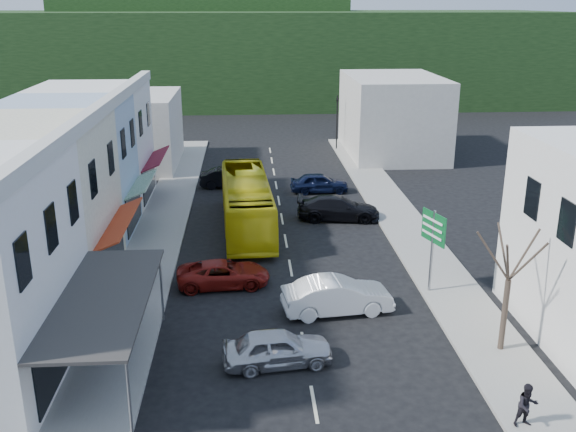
{
  "coord_description": "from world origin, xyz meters",
  "views": [
    {
      "loc": [
        -2.14,
        -26.89,
        13.25
      ],
      "look_at": [
        0.0,
        6.0,
        2.2
      ],
      "focal_mm": 40.0,
      "sensor_mm": 36.0,
      "label": 1
    }
  ],
  "objects_px": {
    "traffic_signal": "(337,123)",
    "bus": "(247,204)",
    "pedestrian_right": "(528,403)",
    "direction_sign": "(432,253)",
    "car_silver": "(277,348)",
    "car_red": "(223,272)",
    "car_white": "(337,298)",
    "pedestrian_left": "(151,264)",
    "street_tree": "(508,280)"
  },
  "relations": [
    {
      "from": "traffic_signal",
      "to": "bus",
      "type": "bearing_deg",
      "value": 46.51
    },
    {
      "from": "pedestrian_right",
      "to": "traffic_signal",
      "type": "bearing_deg",
      "value": 84.44
    },
    {
      "from": "direction_sign",
      "to": "traffic_signal",
      "type": "distance_m",
      "value": 31.22
    },
    {
      "from": "car_silver",
      "to": "car_red",
      "type": "bearing_deg",
      "value": 10.2
    },
    {
      "from": "bus",
      "to": "car_white",
      "type": "height_order",
      "value": "bus"
    },
    {
      "from": "bus",
      "to": "pedestrian_right",
      "type": "bearing_deg",
      "value": -69.05
    },
    {
      "from": "car_red",
      "to": "traffic_signal",
      "type": "bearing_deg",
      "value": -22.14
    },
    {
      "from": "bus",
      "to": "pedestrian_right",
      "type": "height_order",
      "value": "bus"
    },
    {
      "from": "pedestrian_left",
      "to": "bus",
      "type": "bearing_deg",
      "value": -51.13
    },
    {
      "from": "car_white",
      "to": "direction_sign",
      "type": "height_order",
      "value": "direction_sign"
    },
    {
      "from": "pedestrian_right",
      "to": "street_tree",
      "type": "relative_size",
      "value": 0.27
    },
    {
      "from": "pedestrian_right",
      "to": "direction_sign",
      "type": "bearing_deg",
      "value": 85.43
    },
    {
      "from": "bus",
      "to": "car_silver",
      "type": "height_order",
      "value": "bus"
    },
    {
      "from": "pedestrian_left",
      "to": "pedestrian_right",
      "type": "bearing_deg",
      "value": -152.24
    },
    {
      "from": "car_silver",
      "to": "car_red",
      "type": "height_order",
      "value": "same"
    },
    {
      "from": "car_red",
      "to": "pedestrian_left",
      "type": "height_order",
      "value": "pedestrian_left"
    },
    {
      "from": "car_white",
      "to": "street_tree",
      "type": "relative_size",
      "value": 0.71
    },
    {
      "from": "pedestrian_right",
      "to": "direction_sign",
      "type": "relative_size",
      "value": 0.41
    },
    {
      "from": "car_silver",
      "to": "traffic_signal",
      "type": "height_order",
      "value": "traffic_signal"
    },
    {
      "from": "car_white",
      "to": "direction_sign",
      "type": "bearing_deg",
      "value": -77.07
    },
    {
      "from": "car_silver",
      "to": "direction_sign",
      "type": "distance_m",
      "value": 9.67
    },
    {
      "from": "bus",
      "to": "car_silver",
      "type": "xyz_separation_m",
      "value": [
        1.1,
        -15.78,
        -0.85
      ]
    },
    {
      "from": "car_red",
      "to": "direction_sign",
      "type": "distance_m",
      "value": 10.03
    },
    {
      "from": "street_tree",
      "to": "car_red",
      "type": "bearing_deg",
      "value": 147.94
    },
    {
      "from": "car_silver",
      "to": "car_white",
      "type": "bearing_deg",
      "value": -41.46
    },
    {
      "from": "bus",
      "to": "pedestrian_left",
      "type": "relative_size",
      "value": 6.82
    },
    {
      "from": "bus",
      "to": "pedestrian_left",
      "type": "height_order",
      "value": "bus"
    },
    {
      "from": "street_tree",
      "to": "traffic_signal",
      "type": "height_order",
      "value": "street_tree"
    },
    {
      "from": "bus",
      "to": "car_white",
      "type": "xyz_separation_m",
      "value": [
        3.98,
        -11.59,
        -0.85
      ]
    },
    {
      "from": "street_tree",
      "to": "car_white",
      "type": "bearing_deg",
      "value": 147.68
    },
    {
      "from": "car_white",
      "to": "pedestrian_right",
      "type": "height_order",
      "value": "pedestrian_right"
    },
    {
      "from": "bus",
      "to": "pedestrian_left",
      "type": "bearing_deg",
      "value": -123.87
    },
    {
      "from": "pedestrian_left",
      "to": "traffic_signal",
      "type": "distance_m",
      "value": 32.09
    },
    {
      "from": "car_silver",
      "to": "street_tree",
      "type": "distance_m",
      "value": 9.23
    },
    {
      "from": "bus",
      "to": "car_white",
      "type": "bearing_deg",
      "value": -73.94
    },
    {
      "from": "pedestrian_left",
      "to": "street_tree",
      "type": "xyz_separation_m",
      "value": [
        14.74,
        -7.52,
        2.1
      ]
    },
    {
      "from": "bus",
      "to": "car_silver",
      "type": "distance_m",
      "value": 15.84
    },
    {
      "from": "car_white",
      "to": "car_red",
      "type": "height_order",
      "value": "same"
    },
    {
      "from": "pedestrian_left",
      "to": "car_red",
      "type": "bearing_deg",
      "value": -118.43
    },
    {
      "from": "direction_sign",
      "to": "street_tree",
      "type": "bearing_deg",
      "value": -93.92
    },
    {
      "from": "car_white",
      "to": "direction_sign",
      "type": "xyz_separation_m",
      "value": [
        4.67,
        1.7,
        1.38
      ]
    },
    {
      "from": "car_white",
      "to": "street_tree",
      "type": "bearing_deg",
      "value": -129.43
    },
    {
      "from": "car_red",
      "to": "street_tree",
      "type": "distance_m",
      "value": 13.41
    },
    {
      "from": "bus",
      "to": "street_tree",
      "type": "bearing_deg",
      "value": -59.88
    },
    {
      "from": "car_red",
      "to": "traffic_signal",
      "type": "distance_m",
      "value": 31.31
    },
    {
      "from": "pedestrian_left",
      "to": "traffic_signal",
      "type": "relative_size",
      "value": 0.33
    },
    {
      "from": "street_tree",
      "to": "traffic_signal",
      "type": "distance_m",
      "value": 36.77
    },
    {
      "from": "car_white",
      "to": "pedestrian_left",
      "type": "distance_m",
      "value": 9.47
    },
    {
      "from": "car_white",
      "to": "car_red",
      "type": "relative_size",
      "value": 0.96
    },
    {
      "from": "direction_sign",
      "to": "pedestrian_right",
      "type": "bearing_deg",
      "value": -106.13
    }
  ]
}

